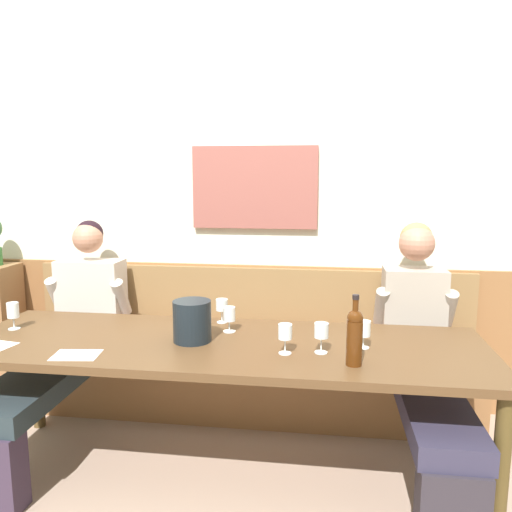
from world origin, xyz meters
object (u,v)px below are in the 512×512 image
wine_glass_by_bottle (222,306)px  wine_glass_left_end (229,316)px  person_center_right_seat (64,337)px  person_center_left_seat (423,346)px  wine_glass_center_rear (364,329)px  wine_bottle_green_tall (355,335)px  ice_bucket (192,321)px  wine_glass_right_end (321,332)px  wall_bench (245,372)px  dining_table (222,355)px  wine_glass_center_front (285,333)px  wine_glass_near_bucket (13,312)px

wine_glass_by_bottle → wine_glass_left_end: bearing=-65.5°
person_center_right_seat → wine_glass_left_end: (1.03, -0.15, 0.21)m
person_center_left_seat → wine_glass_center_rear: size_ratio=9.57×
wine_bottle_green_tall → wine_glass_left_end: size_ratio=2.35×
ice_bucket → wine_bottle_green_tall: 0.82m
wine_glass_right_end → wall_bench: bearing=121.8°
dining_table → wine_glass_center_rear: size_ratio=19.45×
person_center_right_seat → dining_table: bearing=-17.2°
person_center_left_seat → wine_glass_center_front: 0.88m
dining_table → wine_glass_right_end: size_ratio=18.19×
wine_bottle_green_tall → wine_glass_by_bottle: 0.90m
ice_bucket → wine_glass_left_end: bearing=48.4°
ice_bucket → wine_glass_center_front: 0.49m
person_center_left_seat → ice_bucket: size_ratio=6.22×
wine_glass_center_rear → wine_glass_by_bottle: bearing=157.1°
dining_table → person_center_left_seat: bearing=18.4°
person_center_left_seat → wine_glass_right_end: 0.73m
dining_table → wine_glass_center_front: wine_glass_center_front is taller
wine_glass_right_end → dining_table: bearing=169.4°
person_center_left_seat → wine_glass_center_front: bearing=-146.4°
wall_bench → ice_bucket: 0.91m
wall_bench → person_center_right_seat: bearing=-159.3°
wine_glass_near_bucket → wine_glass_right_end: 1.66m
person_center_right_seat → wine_glass_center_front: (1.35, -0.44, 0.22)m
ice_bucket → person_center_right_seat: bearing=159.5°
wine_glass_near_bucket → wine_glass_right_end: size_ratio=1.02×
wine_glass_left_end → wine_glass_center_rear: same height
wine_glass_near_bucket → wine_glass_center_rear: wine_glass_near_bucket is taller
dining_table → wine_glass_left_end: bearing=87.9°
wine_glass_right_end → wine_glass_by_bottle: bearing=143.2°
person_center_right_seat → wine_bottle_green_tall: bearing=-18.1°
person_center_left_seat → ice_bucket: bearing=-163.3°
person_center_left_seat → ice_bucket: 1.26m
wall_bench → dining_table: bearing=-90.0°
wine_glass_near_bucket → person_center_right_seat: bearing=62.9°
wine_glass_right_end → wine_glass_near_bucket: bearing=175.1°
wine_glass_left_end → wine_glass_right_end: size_ratio=0.94×
person_center_left_seat → person_center_right_seat: bearing=-179.2°
person_center_left_seat → ice_bucket: person_center_left_seat is taller
wine_bottle_green_tall → wine_glass_near_bucket: bearing=171.2°
dining_table → wine_glass_center_front: size_ratio=18.44×
wine_glass_center_rear → ice_bucket: bearing=-179.1°
wine_glass_near_bucket → wine_glass_center_rear: bearing=-1.4°
dining_table → wine_glass_by_bottle: wine_glass_by_bottle is taller
ice_bucket → wine_glass_near_bucket: 1.01m
wine_bottle_green_tall → wine_glass_center_front: (-0.31, 0.10, -0.04)m
wall_bench → wine_glass_center_front: 1.05m
person_center_right_seat → wine_glass_left_end: 1.06m
person_center_right_seat → wine_glass_right_end: size_ratio=8.89×
dining_table → wine_glass_left_end: wine_glass_left_end is taller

